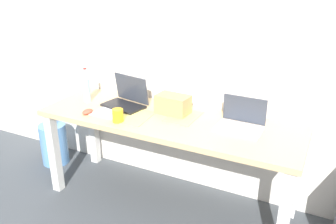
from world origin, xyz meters
The scene contains 13 objects.
ground_plane centered at (0.00, 0.00, 0.00)m, with size 8.00×8.00×0.00m, color #42474C.
back_wall centered at (0.00, 0.38, 1.30)m, with size 5.20×0.08×2.60m, color silver.
desk centered at (0.00, 0.00, 0.64)m, with size 1.95×0.64×0.74m.
laptop_left centered at (-0.41, 0.08, 0.79)m, with size 0.36×0.28×0.24m.
laptop_right centered at (0.52, 0.07, 0.78)m, with size 0.31×0.23×0.21m.
beer_bottle centered at (-0.75, 0.02, 0.84)m, with size 0.06×0.06×0.28m.
computer_mouse centered at (-0.59, -0.19, 0.75)m, with size 0.06×0.10×0.03m, color #D84C38.
cardboard_box centered at (-0.01, 0.10, 0.81)m, with size 0.25×0.15×0.14m, color tan.
coffee_mug centered at (-0.30, -0.21, 0.78)m, with size 0.08×0.08×0.10m, color gold.
paper_sheet_near_back centered at (0.09, 0.07, 0.74)m, with size 0.21×0.30×0.00m, color #F4E06B.
paper_sheet_front_left centered at (-0.46, -0.06, 0.74)m, with size 0.21×0.30×0.00m, color white.
paper_yellow_folder centered at (-0.23, -0.09, 0.74)m, with size 0.21×0.30×0.00m, color #F4E06B.
water_cooler_jug centered at (-1.26, 0.07, 0.20)m, with size 0.25×0.25×0.45m.
Camera 1 is at (1.04, -2.11, 1.76)m, focal length 37.39 mm.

